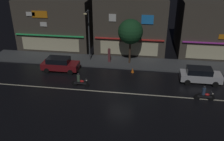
% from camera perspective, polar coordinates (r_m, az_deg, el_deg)
% --- Properties ---
extents(ground_plane, '(140.00, 140.00, 0.00)m').
position_cam_1_polar(ground_plane, '(24.82, 1.99, -5.22)').
color(ground_plane, black).
extents(lane_divider_stripe, '(34.26, 0.16, 0.01)m').
position_cam_1_polar(lane_divider_stripe, '(24.81, 1.99, -5.21)').
color(lane_divider_stripe, beige).
rests_on(lane_divider_stripe, ground).
extents(sidewalk_far, '(36.06, 3.79, 0.14)m').
position_cam_1_polar(sidewalk_far, '(31.38, 3.55, 1.82)').
color(sidewalk_far, '#424447').
rests_on(sidewalk_far, ground).
extents(storefront_left_block, '(9.49, 6.70, 7.48)m').
position_cam_1_polar(storefront_left_block, '(35.05, 4.48, 10.71)').
color(storefront_left_block, '#4C443A').
rests_on(storefront_left_block, ground).
extents(storefront_center_block, '(10.14, 7.51, 7.06)m').
position_cam_1_polar(storefront_center_block, '(37.75, -12.39, 10.97)').
color(storefront_center_block, '#4C443A').
rests_on(storefront_center_block, ground).
extents(storefront_right_block, '(8.60, 8.91, 7.33)m').
position_cam_1_polar(storefront_right_block, '(37.06, 21.78, 9.69)').
color(storefront_right_block, '#4C443A').
rests_on(storefront_right_block, ground).
extents(streetlamp_west, '(0.44, 1.64, 6.44)m').
position_cam_1_polar(streetlamp_west, '(30.68, -5.50, 8.97)').
color(streetlamp_west, '#47494C').
rests_on(streetlamp_west, sidewalk_far).
extents(pedestrian_on_sidewalk, '(0.34, 0.34, 1.91)m').
position_cam_1_polar(pedestrian_on_sidewalk, '(31.19, -0.66, 3.64)').
color(pedestrian_on_sidewalk, brown).
rests_on(pedestrian_on_sidewalk, sidewalk_far).
extents(street_tree, '(3.01, 3.01, 5.56)m').
position_cam_1_polar(street_tree, '(29.86, 4.30, 8.95)').
color(street_tree, '#473323').
rests_on(street_tree, sidewalk_far).
extents(parked_car_near_kerb, '(4.30, 1.98, 1.67)m').
position_cam_1_polar(parked_car_near_kerb, '(29.64, -11.97, 1.48)').
color(parked_car_near_kerb, maroon).
rests_on(parked_car_near_kerb, ground).
extents(parked_car_trailing, '(4.30, 1.98, 1.67)m').
position_cam_1_polar(parked_car_trailing, '(28.06, 19.76, -0.97)').
color(parked_car_trailing, silver).
rests_on(parked_car_trailing, ground).
extents(motorcycle_lead, '(1.90, 0.60, 1.52)m').
position_cam_1_polar(motorcycle_lead, '(25.91, -7.52, -2.42)').
color(motorcycle_lead, black).
rests_on(motorcycle_lead, ground).
extents(motorcycle_following, '(1.90, 0.60, 1.52)m').
position_cam_1_polar(motorcycle_following, '(24.96, 20.62, -5.17)').
color(motorcycle_following, black).
rests_on(motorcycle_following, ground).
extents(traffic_cone, '(0.36, 0.36, 0.55)m').
position_cam_1_polar(traffic_cone, '(28.91, 4.80, 0.04)').
color(traffic_cone, orange).
rests_on(traffic_cone, ground).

